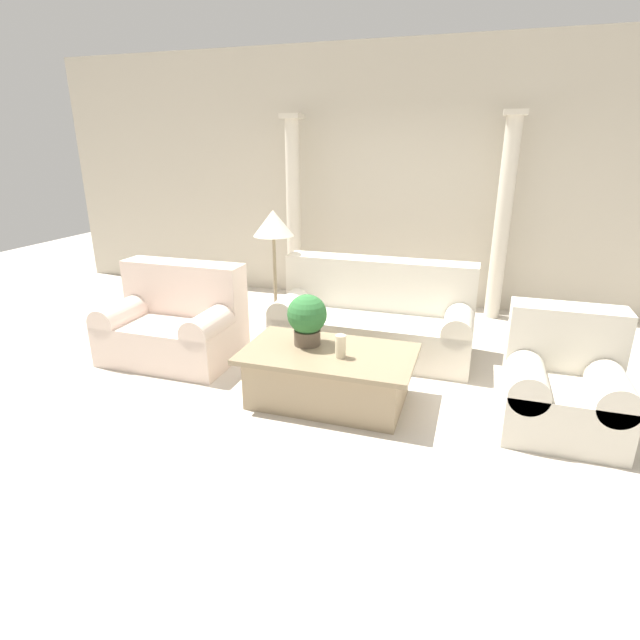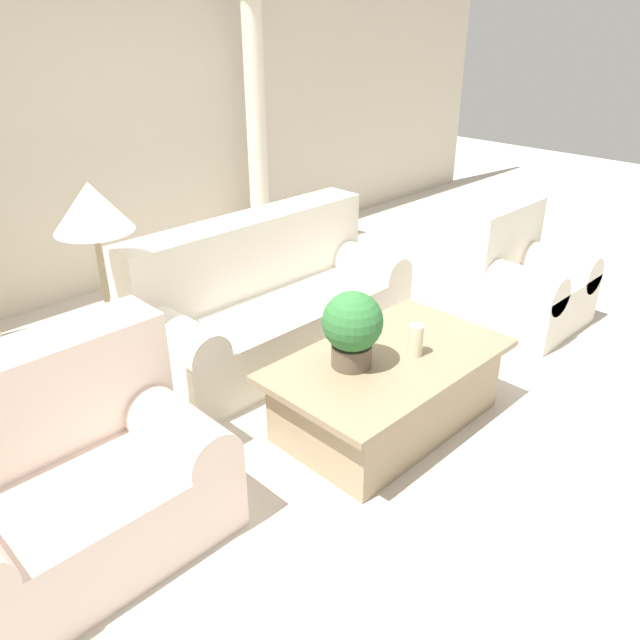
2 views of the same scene
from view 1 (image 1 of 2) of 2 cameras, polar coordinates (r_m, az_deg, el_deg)
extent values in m
plane|color=beige|center=(4.52, 3.25, -7.12)|extent=(16.00, 16.00, 0.00)
cube|color=beige|center=(6.65, 9.56, 15.60)|extent=(10.00, 0.06, 3.20)
cube|color=beige|center=(5.09, 5.96, -1.60)|extent=(1.95, 0.85, 0.40)
cube|color=beige|center=(5.20, 6.78, 4.18)|extent=(1.95, 0.30, 0.51)
cylinder|color=beige|center=(5.23, -2.94, 1.82)|extent=(0.28, 0.85, 0.28)
cylinder|color=beige|center=(4.92, 15.61, -0.06)|extent=(0.28, 0.85, 0.28)
cube|color=beige|center=(5.13, -16.44, -2.13)|extent=(1.26, 0.85, 0.40)
cube|color=beige|center=(5.21, -15.25, 3.63)|extent=(1.26, 0.30, 0.51)
cylinder|color=beige|center=(5.34, -21.04, 0.87)|extent=(0.28, 0.85, 0.28)
cylinder|color=beige|center=(4.80, -11.86, -0.23)|extent=(0.28, 0.85, 0.28)
cube|color=#998466|center=(4.13, 0.98, -6.69)|extent=(1.22, 0.72, 0.40)
cube|color=#897759|center=(4.04, 1.00, -3.87)|extent=(1.39, 0.82, 0.04)
cylinder|color=brown|center=(4.15, -1.46, -1.98)|extent=(0.22, 0.22, 0.13)
sphere|color=#2D6B33|center=(4.08, -1.49, 0.67)|extent=(0.33, 0.33, 0.33)
cylinder|color=beige|center=(3.89, 2.36, -3.02)|extent=(0.08, 0.08, 0.18)
cylinder|color=gray|center=(5.62, -4.97, -1.53)|extent=(0.27, 0.27, 0.03)
cylinder|color=gray|center=(5.44, -5.14, 3.94)|extent=(0.04, 0.04, 1.08)
cone|color=beige|center=(5.30, -5.36, 10.98)|extent=(0.43, 0.43, 0.27)
cylinder|color=beige|center=(6.71, -3.06, 12.07)|extent=(0.18, 0.18, 2.32)
cube|color=beige|center=(6.67, -3.25, 22.24)|extent=(0.25, 0.25, 0.06)
cylinder|color=beige|center=(6.29, 20.12, 10.42)|extent=(0.18, 0.18, 2.32)
cube|color=beige|center=(6.24, 21.47, 21.22)|extent=(0.25, 0.25, 0.06)
cube|color=beige|center=(4.16, 25.80, -8.68)|extent=(0.82, 0.81, 0.40)
cube|color=beige|center=(4.23, 26.26, -1.73)|extent=(0.82, 0.29, 0.49)
cylinder|color=beige|center=(4.03, 22.45, -5.64)|extent=(0.28, 0.81, 0.28)
cylinder|color=beige|center=(4.12, 29.96, -6.28)|extent=(0.28, 0.81, 0.28)
camera|label=2|loc=(3.86, -48.61, 15.64)|focal=35.00mm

